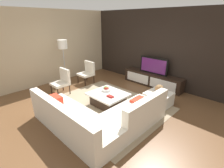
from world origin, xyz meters
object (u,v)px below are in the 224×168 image
at_px(floor_lamp, 63,47).
at_px(accent_chair_far, 87,71).
at_px(sectional_couch, 97,118).
at_px(accent_chair_near, 62,80).
at_px(ottoman, 158,99).
at_px(television, 153,66).
at_px(book_stack, 110,96).
at_px(fruit_bowl, 106,89).
at_px(media_console, 152,80).
at_px(coffee_table, 108,99).
at_px(decorative_ball, 159,89).

xyz_separation_m(floor_lamp, accent_chair_far, (0.53, 0.68, -0.98)).
distance_m(sectional_couch, accent_chair_near, 2.42).
distance_m(floor_lamp, ottoman, 3.90).
bearing_deg(accent_chair_far, sectional_couch, -39.10).
relative_size(television, accent_chair_near, 1.31).
bearing_deg(accent_chair_near, book_stack, 6.94).
bearing_deg(ottoman, floor_lamp, -164.80).
distance_m(television, fruit_bowl, 2.25).
distance_m(accent_chair_near, floor_lamp, 1.36).
xyz_separation_m(media_console, sectional_couch, (0.53, -3.26, 0.02)).
bearing_deg(floor_lamp, coffee_table, -1.69).
bearing_deg(fruit_bowl, television, 82.75).
xyz_separation_m(media_console, ottoman, (0.98, -1.26, -0.05)).
xyz_separation_m(accent_chair_far, book_stack, (2.16, -0.87, -0.09)).
xyz_separation_m(ottoman, fruit_bowl, (-1.26, -0.94, 0.24)).
distance_m(television, coffee_table, 2.38).
relative_size(television, decorative_ball, 4.43).
xyz_separation_m(media_console, floor_lamp, (-2.57, -2.22, 1.22)).
bearing_deg(ottoman, television, 128.00).
distance_m(sectional_couch, ottoman, 2.06).
distance_m(media_console, ottoman, 1.60).
height_order(television, book_stack, television).
xyz_separation_m(media_console, book_stack, (0.12, -2.42, 0.15)).
distance_m(accent_chair_near, accent_chair_far, 1.26).
height_order(media_console, ottoman, media_console).
xyz_separation_m(sectional_couch, accent_chair_far, (-2.57, 1.72, 0.22)).
bearing_deg(decorative_ball, ottoman, 0.00).
relative_size(accent_chair_near, floor_lamp, 0.50).
bearing_deg(sectional_couch, coffee_table, 123.17).
bearing_deg(sectional_couch, book_stack, 116.24).
bearing_deg(fruit_bowl, accent_chair_far, 159.73).
height_order(fruit_bowl, book_stack, fruit_bowl).
relative_size(television, accent_chair_far, 1.31).
relative_size(sectional_couch, accent_chair_far, 2.88).
distance_m(fruit_bowl, book_stack, 0.46).
bearing_deg(coffee_table, decorative_ball, 43.83).
distance_m(coffee_table, floor_lamp, 2.78).
relative_size(coffee_table, ottoman, 1.49).
xyz_separation_m(television, accent_chair_far, (-2.04, -1.55, -0.31)).
bearing_deg(decorative_ball, fruit_bowl, -143.30).
bearing_deg(media_console, book_stack, -87.24).
bearing_deg(ottoman, media_console, 128.01).
distance_m(accent_chair_far, book_stack, 2.33).
xyz_separation_m(floor_lamp, book_stack, (2.69, -0.20, -1.07)).
height_order(accent_chair_near, accent_chair_far, same).
xyz_separation_m(accent_chair_near, accent_chair_far, (-0.21, 1.25, 0.00)).
height_order(accent_chair_far, book_stack, accent_chair_far).
distance_m(floor_lamp, fruit_bowl, 2.52).
xyz_separation_m(floor_lamp, decorative_ball, (3.56, 0.97, -0.94)).
bearing_deg(media_console, television, 90.00).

